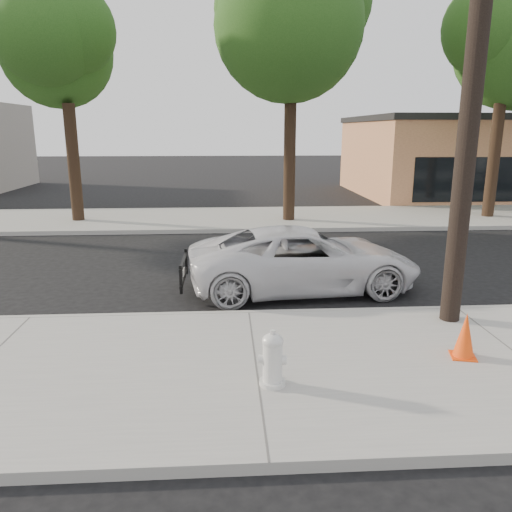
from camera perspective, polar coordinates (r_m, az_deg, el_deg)
name	(u,v)px	position (r m, az deg, el deg)	size (l,w,h in m)	color
ground	(244,285)	(11.46, -1.34, -3.39)	(120.00, 120.00, 0.00)	black
near_sidewalk	(256,370)	(7.44, -0.01, -12.86)	(90.00, 4.40, 0.15)	gray
far_sidewalk	(236,219)	(19.71, -2.30, 4.29)	(90.00, 5.00, 0.15)	gray
curb_near	(249,315)	(9.45, -0.84, -6.79)	(90.00, 0.12, 0.16)	#9E9B93
utility_pole	(476,50)	(9.23, 23.89, 20.77)	(1.40, 0.34, 9.00)	black
tree_b	(68,51)	(19.91, -20.69, 21.10)	(4.34, 4.20, 8.45)	black
tree_c	(298,28)	(19.05, 4.88, 24.57)	(4.96, 4.80, 9.55)	black
police_cruiser	(304,259)	(11.03, 5.51, -0.36)	(2.33, 5.04, 1.40)	silver
fire_hydrant	(273,360)	(6.74, 1.91, -11.83)	(0.39, 0.35, 0.73)	silver
traffic_cone	(465,336)	(8.14, 22.78, -8.42)	(0.43, 0.43, 0.69)	#FF480D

